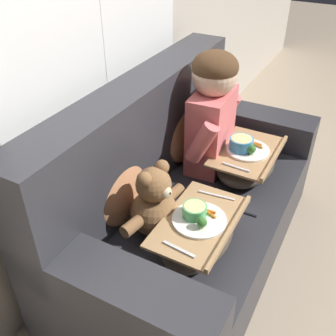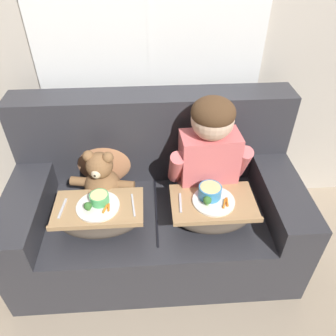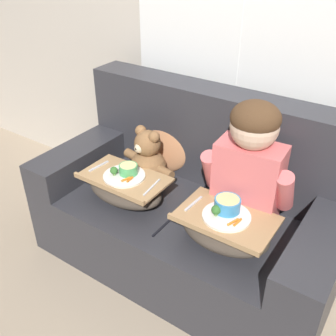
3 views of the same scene
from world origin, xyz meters
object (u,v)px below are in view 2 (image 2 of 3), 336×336
throw_pillow_behind_child (203,153)px  teddy_bear (102,181)px  child_figure (210,147)px  throw_pillow_behind_teddy (104,157)px  lap_tray_teddy (100,216)px  couch (156,203)px  lap_tray_child (212,210)px

throw_pillow_behind_child → teddy_bear: bearing=-163.5°
child_figure → teddy_bear: 0.66m
throw_pillow_behind_teddy → lap_tray_teddy: throw_pillow_behind_teddy is taller
child_figure → teddy_bear: child_figure is taller
couch → lap_tray_teddy: size_ratio=3.50×
throw_pillow_behind_teddy → teddy_bear: size_ratio=0.98×
throw_pillow_behind_teddy → teddy_bear: bearing=-90.3°
teddy_bear → throw_pillow_behind_child: bearing=16.5°
throw_pillow_behind_child → lap_tray_teddy: bearing=-147.4°
throw_pillow_behind_child → throw_pillow_behind_teddy: throw_pillow_behind_child is taller
lap_tray_teddy → throw_pillow_behind_child: bearing=32.6°
couch → throw_pillow_behind_child: (0.31, 0.17, 0.26)m
throw_pillow_behind_teddy → lap_tray_child: 0.75m
throw_pillow_behind_teddy → lap_tray_child: (0.63, -0.40, -0.11)m
throw_pillow_behind_teddy → couch: bearing=-28.3°
couch → throw_pillow_behind_child: bearing=28.3°
child_figure → teddy_bear: size_ratio=1.70×
lap_tray_teddy → child_figure: bearing=19.2°
lap_tray_child → lap_tray_teddy: lap_tray_child is taller
lap_tray_teddy → lap_tray_child: bearing=0.1°
teddy_bear → lap_tray_teddy: teddy_bear is taller
throw_pillow_behind_child → lap_tray_teddy: size_ratio=0.87×
child_figure → lap_tray_teddy: size_ratio=1.38×
child_figure → lap_tray_child: size_ratio=1.43×
child_figure → teddy_bear: bearing=-179.7°
child_figure → lap_tray_teddy: bearing=-160.8°
couch → lap_tray_child: bearing=-36.6°
couch → throw_pillow_behind_child: couch is taller
child_figure → lap_tray_child: child_figure is taller
throw_pillow_behind_child → lap_tray_child: throw_pillow_behind_child is taller
throw_pillow_behind_child → throw_pillow_behind_teddy: 0.63m
throw_pillow_behind_child → throw_pillow_behind_teddy: (-0.63, -0.00, 0.00)m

